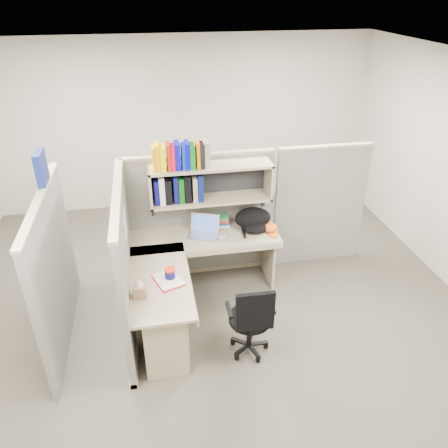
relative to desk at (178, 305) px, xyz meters
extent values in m
plane|color=#39352C|center=(0.41, 0.29, -0.44)|extent=(6.00, 6.00, 0.00)
plane|color=#AEA79D|center=(0.41, 3.29, 0.91)|extent=(6.00, 0.00, 6.00)
plane|color=white|center=(0.41, 0.29, 2.26)|extent=(6.00, 6.00, 0.00)
cube|color=slate|center=(0.41, 1.19, 0.36)|extent=(1.80, 0.06, 1.60)
cube|color=tan|center=(0.41, 1.19, 1.18)|extent=(1.80, 0.08, 0.03)
cube|color=slate|center=(-0.49, 0.29, 0.36)|extent=(0.06, 1.80, 1.60)
cube|color=tan|center=(-0.49, 0.29, 1.18)|extent=(0.08, 1.80, 0.03)
cube|color=slate|center=(-1.19, 0.29, 0.36)|extent=(0.06, 1.80, 1.60)
cube|color=slate|center=(1.96, 1.19, 0.36)|extent=(1.20, 0.06, 1.60)
cube|color=navy|center=(-1.19, 0.64, 1.35)|extent=(0.07, 0.27, 0.32)
cube|color=white|center=(-0.46, 0.44, 0.76)|extent=(0.00, 0.21, 0.28)
cube|color=gray|center=(0.51, 0.99, 1.11)|extent=(1.40, 0.34, 0.03)
cube|color=gray|center=(0.51, 0.99, 0.70)|extent=(1.40, 0.34, 0.03)
cube|color=gray|center=(-0.18, 0.99, 0.90)|extent=(0.03, 0.34, 0.44)
cube|color=gray|center=(1.19, 0.99, 0.90)|extent=(0.03, 0.34, 0.44)
cube|color=black|center=(0.51, 1.15, 0.90)|extent=(1.38, 0.01, 0.41)
cube|color=orange|center=(-0.11, 0.97, 1.25)|extent=(0.03, 0.20, 0.26)
cube|color=#D7A004|center=(-0.07, 0.97, 1.27)|extent=(0.05, 0.20, 0.29)
cube|color=yellow|center=(-0.02, 0.97, 1.25)|extent=(0.06, 0.20, 0.26)
cube|color=#AD2006|center=(0.05, 0.97, 1.27)|extent=(0.04, 0.20, 0.29)
cube|color=red|center=(0.09, 0.97, 1.25)|extent=(0.05, 0.20, 0.26)
cube|color=#0B05A5|center=(0.14, 0.97, 1.27)|extent=(0.06, 0.20, 0.29)
cube|color=#052A9A|center=(0.21, 0.97, 1.25)|extent=(0.04, 0.20, 0.26)
cube|color=#0605A9|center=(0.25, 0.97, 1.27)|extent=(0.04, 0.20, 0.29)
cube|color=#076418|center=(0.30, 0.97, 1.25)|extent=(0.06, 0.20, 0.26)
cube|color=orange|center=(0.36, 0.97, 1.27)|extent=(0.04, 0.20, 0.29)
cube|color=black|center=(0.41, 0.97, 1.25)|extent=(0.05, 0.20, 0.26)
cube|color=gray|center=(0.46, 0.97, 1.27)|extent=(0.06, 0.20, 0.29)
cube|color=#090850|center=(-0.11, 1.01, 0.86)|extent=(0.05, 0.24, 0.29)
cube|color=silver|center=(-0.05, 1.01, 0.87)|extent=(0.06, 0.24, 0.32)
cube|color=black|center=(0.02, 1.01, 0.86)|extent=(0.07, 0.24, 0.29)
cube|color=#070A4C|center=(0.10, 1.01, 0.87)|extent=(0.05, 0.24, 0.32)
cube|color=#0A480F|center=(0.17, 1.01, 0.86)|extent=(0.06, 0.24, 0.29)
cube|color=black|center=(0.24, 1.01, 0.87)|extent=(0.07, 0.24, 0.32)
cube|color=gray|center=(0.32, 1.01, 0.86)|extent=(0.05, 0.24, 0.29)
cube|color=#07134F|center=(0.38, 1.01, 0.87)|extent=(0.06, 0.24, 0.32)
cube|color=gray|center=(0.41, 0.86, 0.28)|extent=(1.74, 0.60, 0.03)
cube|color=gray|center=(-0.16, 0.09, 0.28)|extent=(0.60, 1.34, 0.03)
cube|color=gray|center=(0.41, 0.56, 0.24)|extent=(1.74, 0.02, 0.07)
cube|color=gray|center=(0.14, 0.09, 0.24)|extent=(0.02, 1.34, 0.07)
cube|color=gray|center=(-0.16, -0.26, -0.10)|extent=(0.40, 0.55, 0.68)
cube|color=tan|center=(0.05, -0.26, 0.10)|extent=(0.02, 0.50, 0.16)
cube|color=tan|center=(0.05, -0.26, -0.08)|extent=(0.02, 0.50, 0.16)
cube|color=tan|center=(0.05, -0.26, -0.30)|extent=(0.02, 0.50, 0.22)
cube|color=#B2B2B7|center=(0.06, -0.26, 0.10)|extent=(0.01, 0.12, 0.01)
cube|color=gray|center=(1.21, 0.89, -0.09)|extent=(0.03, 0.55, 0.70)
cylinder|color=#0F0D51|center=(-0.06, 0.09, 0.34)|extent=(0.10, 0.10, 0.09)
cylinder|color=red|center=(-0.06, 0.09, 0.39)|extent=(0.11, 0.11, 0.02)
ellipsoid|color=#7C99AF|center=(0.60, 0.73, 0.31)|extent=(0.10, 0.07, 0.04)
cylinder|color=white|center=(0.37, 0.96, 0.34)|extent=(0.08, 0.08, 0.10)
cylinder|color=black|center=(0.68, -0.32, -0.01)|extent=(0.42, 0.42, 0.06)
cube|color=black|center=(0.68, -0.52, 0.24)|extent=(0.37, 0.05, 0.42)
cylinder|color=black|center=(0.68, -0.32, -0.18)|extent=(0.06, 0.06, 0.37)
cylinder|color=black|center=(0.68, -0.32, -0.39)|extent=(0.40, 0.40, 0.09)
cube|color=black|center=(0.47, -0.32, 0.13)|extent=(0.04, 0.24, 0.04)
cube|color=black|center=(0.89, -0.33, 0.13)|extent=(0.04, 0.24, 0.04)
camera|label=1|loc=(-0.17, -3.54, 2.93)|focal=35.00mm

